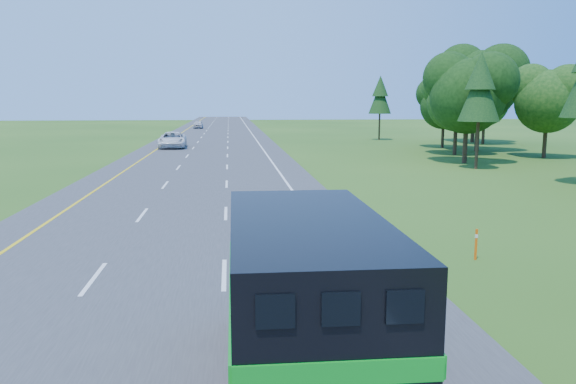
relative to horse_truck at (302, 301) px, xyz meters
name	(u,v)px	position (x,y,z in m)	size (l,w,h in m)	color
road	(209,153)	(-3.18, 46.05, -1.75)	(15.00, 260.00, 0.04)	#38383A
lane_markings	(209,153)	(-3.18, 46.05, -1.72)	(11.15, 260.00, 0.01)	yellow
horse_truck	(302,301)	(0.00, 0.00, 0.00)	(2.37, 7.31, 3.23)	black
white_suv	(172,140)	(-7.24, 52.60, -0.88)	(2.81, 6.10, 1.70)	silver
far_car	(198,124)	(-6.84, 96.54, -1.01)	(1.69, 4.19, 1.43)	#B4B4BB
delineator	(476,243)	(6.57, 7.87, -1.23)	(0.08, 0.05, 1.00)	#FF590D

